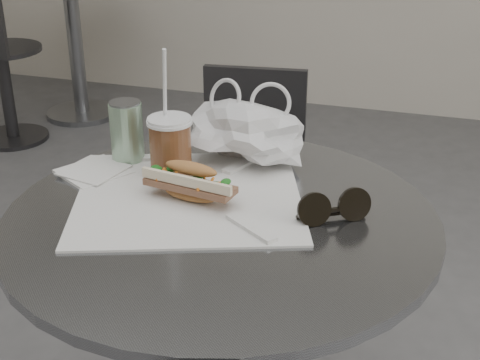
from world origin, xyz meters
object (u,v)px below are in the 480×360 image
(bg_chair, at_px, (0,78))
(banh_mi, at_px, (191,182))
(iced_coffee, at_px, (170,146))
(sunglasses, at_px, (334,209))
(chair_far, at_px, (246,213))
(drink_can, at_px, (127,132))
(bg_table, at_px, (74,34))
(cafe_table, at_px, (222,340))

(bg_chair, xyz_separation_m, banh_mi, (1.69, -1.69, 0.44))
(iced_coffee, bearing_deg, bg_chair, 135.21)
(banh_mi, distance_m, sunglasses, 0.26)
(chair_far, height_order, drink_can, drink_can)
(bg_table, bearing_deg, sunglasses, -50.42)
(cafe_table, bearing_deg, bg_chair, 135.51)
(banh_mi, bearing_deg, drink_can, 154.18)
(bg_chair, height_order, drink_can, drink_can)
(sunglasses, height_order, drink_can, drink_can)
(bg_table, relative_size, bg_chair, 0.98)
(bg_table, bearing_deg, drink_can, -56.58)
(chair_far, relative_size, banh_mi, 3.42)
(iced_coffee, height_order, drink_can, iced_coffee)
(cafe_table, xyz_separation_m, iced_coffee, (-0.14, 0.12, 0.34))
(chair_far, xyz_separation_m, banh_mi, (0.11, -0.71, 0.44))
(chair_far, bearing_deg, bg_chair, -38.78)
(banh_mi, bearing_deg, bg_chair, 144.17)
(bg_table, height_order, chair_far, chair_far)
(cafe_table, xyz_separation_m, banh_mi, (-0.07, 0.03, 0.31))
(cafe_table, distance_m, bg_chair, 2.46)
(bg_table, bearing_deg, cafe_table, -53.97)
(chair_far, bearing_deg, bg_table, -52.57)
(bg_chair, xyz_separation_m, sunglasses, (1.95, -1.69, 0.42))
(bg_table, distance_m, iced_coffee, 2.56)
(bg_chair, distance_m, iced_coffee, 2.32)
(drink_can, bearing_deg, bg_table, 123.42)
(cafe_table, distance_m, banh_mi, 0.32)
(bg_table, height_order, drink_can, drink_can)
(chair_far, bearing_deg, banh_mi, 92.18)
(bg_table, xyz_separation_m, bg_chair, (-0.16, -0.48, -0.12))
(banh_mi, xyz_separation_m, sunglasses, (0.26, 0.00, -0.01))
(sunglasses, relative_size, drink_can, 0.97)
(bg_chair, bearing_deg, iced_coffee, -50.04)
(chair_far, xyz_separation_m, sunglasses, (0.37, -0.71, 0.43))
(cafe_table, relative_size, drink_can, 5.98)
(cafe_table, bearing_deg, sunglasses, 9.86)
(banh_mi, distance_m, iced_coffee, 0.12)
(sunglasses, bearing_deg, banh_mi, 148.15)
(sunglasses, bearing_deg, chair_far, 85.19)
(drink_can, bearing_deg, chair_far, 82.32)
(iced_coffee, distance_m, sunglasses, 0.35)
(chair_far, relative_size, sunglasses, 6.06)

